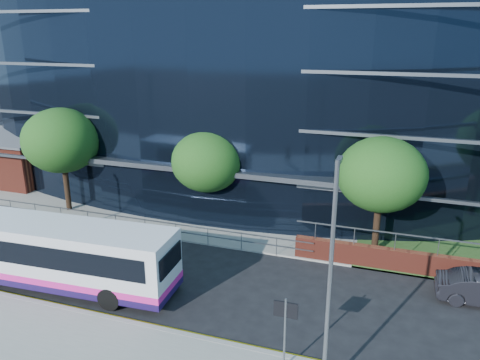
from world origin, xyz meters
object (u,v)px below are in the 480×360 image
(tree_far_a, at_px, (61,141))
(tree_far_b, at_px, (207,162))
(tree_far_c, at_px, (381,175))
(brick_pavilion, at_px, (11,156))
(city_bus, at_px, (59,254))
(street_sign, at_px, (285,319))
(streetlight_east, at_px, (330,275))

(tree_far_a, xyz_separation_m, tree_far_b, (10.00, 0.50, -0.65))
(tree_far_a, bearing_deg, tree_far_b, 2.86)
(tree_far_a, height_order, tree_far_c, tree_far_a)
(brick_pavilion, relative_size, city_bus, 0.73)
(street_sign, xyz_separation_m, tree_far_c, (2.50, 10.59, 2.39))
(street_sign, height_order, streetlight_east, streetlight_east)
(brick_pavilion, height_order, tree_far_a, tree_far_a)
(streetlight_east, height_order, city_bus, streetlight_east)
(streetlight_east, relative_size, city_bus, 0.68)
(street_sign, distance_m, city_bus, 11.66)
(street_sign, bearing_deg, brick_pavilion, 150.35)
(street_sign, relative_size, city_bus, 0.24)
(tree_far_b, height_order, streetlight_east, streetlight_east)
(street_sign, relative_size, tree_far_a, 0.40)
(streetlight_east, bearing_deg, city_bus, 167.26)
(brick_pavilion, bearing_deg, tree_far_a, -26.55)
(tree_far_c, bearing_deg, tree_far_a, 180.00)
(tree_far_a, relative_size, streetlight_east, 0.87)
(street_sign, height_order, tree_far_a, tree_far_a)
(tree_far_a, bearing_deg, city_bus, -53.62)
(brick_pavilion, relative_size, tree_far_b, 1.42)
(brick_pavilion, relative_size, street_sign, 3.07)
(brick_pavilion, distance_m, street_sign, 30.49)
(tree_far_b, distance_m, streetlight_east, 14.74)
(city_bus, bearing_deg, streetlight_east, -15.51)
(brick_pavilion, height_order, city_bus, brick_pavilion)
(brick_pavilion, height_order, street_sign, brick_pavilion)
(street_sign, xyz_separation_m, tree_far_a, (-17.50, 10.59, 2.71))
(street_sign, relative_size, tree_far_c, 0.43)
(streetlight_east, bearing_deg, tree_far_b, 127.63)
(street_sign, bearing_deg, streetlight_east, -21.36)
(tree_far_b, bearing_deg, tree_far_a, -177.14)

